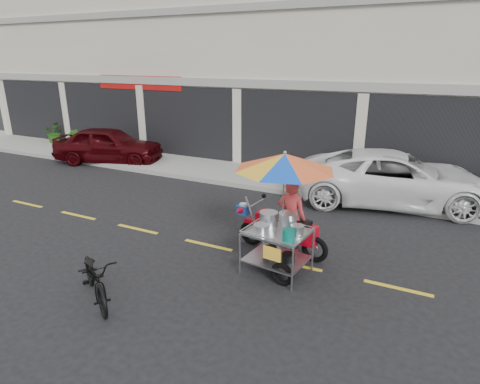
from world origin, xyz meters
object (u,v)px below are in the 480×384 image
at_px(maroon_sedan, 109,145).
at_px(near_bicycle, 95,277).
at_px(white_pickup, 395,178).
at_px(food_vendor_rig, 285,194).

bearing_deg(maroon_sedan, near_bicycle, -156.14).
distance_m(white_pickup, near_bicycle, 8.40).
relative_size(maroon_sedan, near_bicycle, 2.49).
distance_m(maroon_sedan, food_vendor_rig, 10.32).
height_order(near_bicycle, food_vendor_rig, food_vendor_rig).
height_order(white_pickup, near_bicycle, white_pickup).
relative_size(maroon_sedan, white_pickup, 0.78).
height_order(maroon_sedan, near_bicycle, maroon_sedan).
xyz_separation_m(white_pickup, food_vendor_rig, (-1.56, -4.80, 0.77)).
bearing_deg(white_pickup, food_vendor_rig, 150.21).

